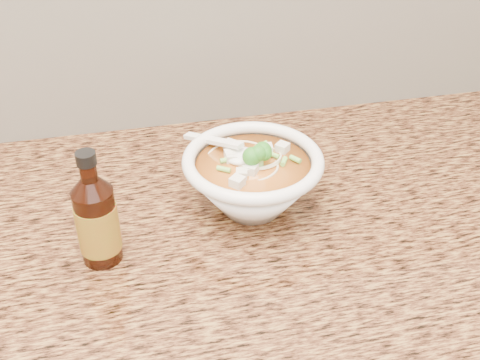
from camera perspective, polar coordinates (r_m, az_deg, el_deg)
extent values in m
cube|color=beige|center=(1.08, -16.98, 15.86)|extent=(4.00, 0.02, 0.50)
cube|color=olive|center=(0.94, -14.70, -6.30)|extent=(4.00, 0.68, 0.04)
cylinder|color=white|center=(0.95, 1.18, -2.35)|extent=(0.09, 0.09, 0.01)
torus|color=white|center=(0.90, 1.24, 1.88)|extent=(0.21, 0.21, 0.02)
torus|color=beige|center=(0.91, 1.84, 1.55)|extent=(0.08, 0.08, 0.00)
torus|color=beige|center=(0.92, 0.98, 2.03)|extent=(0.11, 0.11, 0.00)
torus|color=beige|center=(0.90, 0.62, 1.06)|extent=(0.08, 0.08, 0.00)
torus|color=beige|center=(0.92, 0.86, 1.69)|extent=(0.14, 0.14, 0.00)
torus|color=beige|center=(0.90, 2.20, 0.59)|extent=(0.09, 0.09, 0.00)
torus|color=beige|center=(0.91, 1.56, 1.16)|extent=(0.13, 0.13, 0.00)
torus|color=beige|center=(0.92, 0.65, 1.28)|extent=(0.08, 0.08, 0.00)
torus|color=beige|center=(0.91, 2.58, 0.69)|extent=(0.13, 0.13, 0.00)
torus|color=beige|center=(0.91, 0.28, 0.57)|extent=(0.08, 0.08, 0.00)
torus|color=beige|center=(0.90, 1.81, 0.04)|extent=(0.09, 0.09, 0.00)
cube|color=silver|center=(0.93, 4.79, 2.65)|extent=(0.02, 0.02, 0.02)
cube|color=silver|center=(0.92, 3.02, 2.59)|extent=(0.02, 0.02, 0.02)
cube|color=silver|center=(0.92, -1.02, 2.38)|extent=(0.02, 0.02, 0.01)
cube|color=silver|center=(0.85, 0.34, -0.39)|extent=(0.02, 0.02, 0.02)
cube|color=silver|center=(0.91, 4.59, 1.98)|extent=(0.02, 0.02, 0.01)
cube|color=silver|center=(0.89, 0.22, 1.13)|extent=(0.01, 0.01, 0.01)
cube|color=silver|center=(0.93, 4.33, 2.80)|extent=(0.02, 0.02, 0.01)
cube|color=silver|center=(0.93, -0.05, 2.81)|extent=(0.02, 0.02, 0.02)
cube|color=silver|center=(0.90, 2.97, 1.79)|extent=(0.02, 0.02, 0.02)
ellipsoid|color=#196014|center=(0.88, 1.77, 2.25)|extent=(0.04, 0.04, 0.04)
cylinder|color=#83D752|center=(0.91, 5.36, 1.88)|extent=(0.02, 0.02, 0.01)
cylinder|color=#83D752|center=(0.91, -2.42, 2.19)|extent=(0.01, 0.02, 0.01)
cylinder|color=#83D752|center=(0.92, 2.97, 2.38)|extent=(0.01, 0.02, 0.01)
cylinder|color=#83D752|center=(0.93, -0.86, 2.81)|extent=(0.02, 0.02, 0.01)
cylinder|color=#83D752|center=(0.85, 1.40, -0.42)|extent=(0.02, 0.01, 0.01)
cylinder|color=#83D752|center=(0.88, 4.64, 0.59)|extent=(0.02, 0.01, 0.01)
ellipsoid|color=white|center=(0.91, 0.04, 2.29)|extent=(0.05, 0.05, 0.02)
cube|color=white|center=(0.94, -2.59, 3.77)|extent=(0.08, 0.10, 0.03)
cylinder|color=black|center=(0.85, -13.33, -4.21)|extent=(0.07, 0.07, 0.12)
cylinder|color=black|center=(0.79, -14.19, 0.76)|extent=(0.03, 0.03, 0.02)
cylinder|color=black|center=(0.78, -14.41, 2.00)|extent=(0.03, 0.03, 0.02)
cylinder|color=red|center=(0.85, -13.31, -4.33)|extent=(0.07, 0.07, 0.07)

